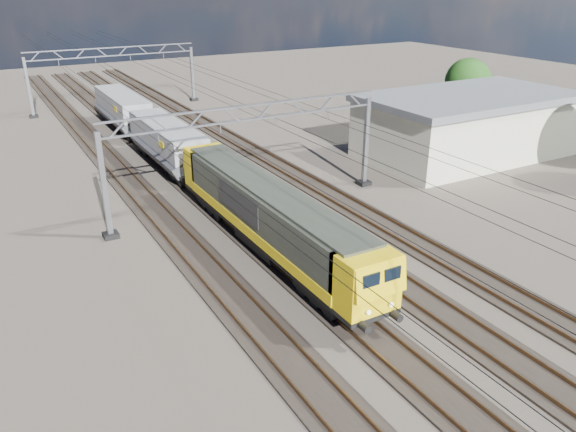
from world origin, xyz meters
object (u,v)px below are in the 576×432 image
catenary_gantry_mid (250,153)px  catenary_gantry_far (115,75)px  hopper_wagon_mid (123,108)px  industrial_shed (467,124)px  hopper_wagon_lead (167,141)px  tree_far (471,83)px  locomotive (268,214)px

catenary_gantry_mid → catenary_gantry_far: size_ratio=1.00×
hopper_wagon_mid → industrial_shed: 33.66m
hopper_wagon_lead → tree_far: 32.43m
catenary_gantry_mid → hopper_wagon_lead: 11.68m
catenary_gantry_mid → industrial_shed: (22.00, 2.00, -1.18)m
industrial_shed → tree_far: tree_far is taller
catenary_gantry_far → locomotive: bearing=-92.7°
hopper_wagon_lead → industrial_shed: (24.00, -9.39, 0.49)m
hopper_wagon_lead → tree_far: (32.32, -1.60, 2.18)m
hopper_wagon_lead → industrial_shed: 25.78m
tree_far → catenary_gantry_far: bearing=139.2°
hopper_wagon_lead → hopper_wagon_mid: size_ratio=1.00×
hopper_wagon_mid → industrial_shed: industrial_shed is taller
catenary_gantry_mid → industrial_shed: size_ratio=1.07×
locomotive → catenary_gantry_mid: bearing=72.4°
hopper_wagon_mid → tree_far: 36.04m
industrial_shed → catenary_gantry_mid: bearing=-174.8°
catenary_gantry_far → locomotive: (-2.00, -42.31, -1.58)m
hopper_wagon_lead → hopper_wagon_mid: same height
catenary_gantry_far → tree_far: (30.32, -26.21, 0.51)m
industrial_shed → locomotive: bearing=-160.9°
hopper_wagon_mid → catenary_gantry_far: bearing=79.1°
hopper_wagon_mid → industrial_shed: bearing=-44.5°
catenary_gantry_mid → industrial_shed: catenary_gantry_mid is taller
locomotive → hopper_wagon_mid: bearing=90.0°
catenary_gantry_mid → tree_far: size_ratio=2.87×
hopper_wagon_mid → catenary_gantry_mid: bearing=-85.5°
hopper_wagon_lead → catenary_gantry_far: bearing=85.4°
hopper_wagon_lead → hopper_wagon_mid: (0.00, 14.20, 0.00)m
hopper_wagon_lead → industrial_shed: bearing=-21.4°
catenary_gantry_mid → hopper_wagon_mid: 25.72m
hopper_wagon_lead → locomotive: bearing=-90.0°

